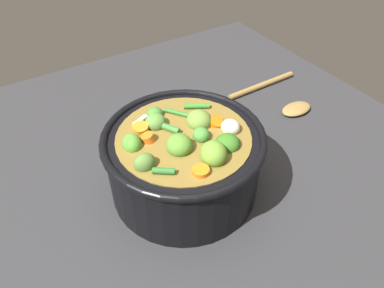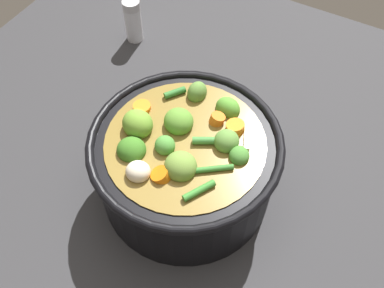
{
  "view_description": "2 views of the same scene",
  "coord_description": "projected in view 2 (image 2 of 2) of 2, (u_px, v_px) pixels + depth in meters",
  "views": [
    {
      "loc": [
        -0.4,
        0.24,
        0.52
      ],
      "look_at": [
        -0.01,
        -0.01,
        0.11
      ],
      "focal_mm": 34.35,
      "sensor_mm": 36.0,
      "label": 1
    },
    {
      "loc": [
        0.18,
        -0.31,
        0.61
      ],
      "look_at": [
        0.0,
        0.01,
        0.1
      ],
      "focal_mm": 40.34,
      "sensor_mm": 36.0,
      "label": 2
    }
  ],
  "objects": [
    {
      "name": "cooking_pot",
      "position": [
        186.0,
        164.0,
        0.65
      ],
      "size": [
        0.28,
        0.28,
        0.16
      ],
      "color": "black",
      "rests_on": "ground_plane"
    },
    {
      "name": "salt_shaker",
      "position": [
        133.0,
        21.0,
        0.88
      ],
      "size": [
        0.04,
        0.04,
        0.09
      ],
      "color": "silver",
      "rests_on": "ground_plane"
    },
    {
      "name": "ground_plane",
      "position": [
        186.0,
        187.0,
        0.7
      ],
      "size": [
        1.1,
        1.1,
        0.0
      ],
      "primitive_type": "plane",
      "color": "#2D2D30"
    }
  ]
}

